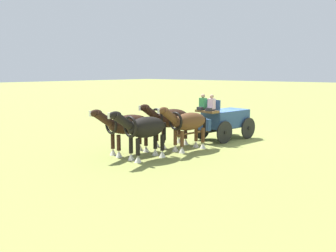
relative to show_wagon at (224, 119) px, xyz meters
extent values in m
plane|color=olive|center=(-0.18, 0.03, -1.14)|extent=(220.00, 220.00, 0.00)
cube|color=#2D4C7A|center=(-0.18, 0.03, 0.03)|extent=(2.78, 1.79, 0.95)
cube|color=brown|center=(1.35, -0.21, 0.55)|extent=(0.75, 1.34, 0.12)
cube|color=#2D4C7A|center=(1.75, -0.27, -0.10)|extent=(0.41, 1.15, 0.60)
cube|color=#2D4C7A|center=(1.05, -0.16, 0.88)|extent=(0.25, 1.26, 0.55)
cube|color=black|center=(-0.18, 0.03, -0.55)|extent=(2.85, 0.60, 0.16)
cylinder|color=black|center=(0.97, 0.66, -0.55)|extent=(1.19, 0.26, 1.19)
cylinder|color=black|center=(0.97, 0.66, -0.55)|extent=(0.23, 0.21, 0.20)
cylinder|color=black|center=(0.72, -0.93, -0.55)|extent=(1.19, 0.26, 1.19)
cylinder|color=black|center=(0.72, -0.93, -0.55)|extent=(0.23, 0.21, 0.20)
cylinder|color=black|center=(-1.08, 0.98, -0.55)|extent=(1.19, 0.26, 1.19)
cylinder|color=black|center=(-1.08, 0.98, -0.55)|extent=(0.23, 0.21, 0.20)
cylinder|color=black|center=(-1.33, -0.61, -0.55)|extent=(1.19, 0.26, 1.19)
cylinder|color=black|center=(-1.33, -0.61, -0.55)|extent=(0.23, 0.21, 0.20)
cylinder|color=brown|center=(2.39, -0.37, -0.50)|extent=(2.58, 0.50, 0.10)
cube|color=#2D2D33|center=(1.52, 0.08, 0.69)|extent=(0.44, 0.38, 0.16)
cube|color=silver|center=(1.40, 0.10, 0.96)|extent=(0.29, 0.39, 0.55)
sphere|color=tan|center=(1.40, 0.10, 1.35)|extent=(0.22, 0.22, 0.22)
cube|color=#2D2D33|center=(1.42, -0.53, 0.69)|extent=(0.44, 0.38, 0.16)
cube|color=#338C4C|center=(1.30, -0.52, 0.96)|extent=(0.29, 0.39, 0.55)
sphere|color=tan|center=(1.30, -0.52, 1.35)|extent=(0.22, 0.22, 0.22)
ellipsoid|color=brown|center=(3.38, 0.13, 0.26)|extent=(2.13, 1.15, 0.85)
cylinder|color=brown|center=(4.11, 0.26, -0.47)|extent=(0.18, 0.18, 0.73)
cone|color=silver|center=(4.11, 0.26, -0.99)|extent=(0.30, 0.30, 0.31)
cylinder|color=brown|center=(4.04, -0.21, -0.47)|extent=(0.18, 0.18, 0.73)
cone|color=silver|center=(4.04, -0.21, -0.99)|extent=(0.30, 0.30, 0.31)
cylinder|color=brown|center=(2.72, 0.47, -0.47)|extent=(0.18, 0.18, 0.73)
cone|color=silver|center=(2.72, 0.47, -0.99)|extent=(0.30, 0.30, 0.31)
cylinder|color=brown|center=(2.64, 0.01, -0.47)|extent=(0.18, 0.18, 0.73)
cone|color=silver|center=(2.64, 0.01, -0.99)|extent=(0.30, 0.30, 0.31)
cylinder|color=brown|center=(4.64, -0.06, 0.64)|extent=(0.99, 0.50, 0.81)
ellipsoid|color=brown|center=(5.00, -0.12, 0.90)|extent=(0.63, 0.35, 0.32)
cube|color=silver|center=(5.28, -0.16, 0.90)|extent=(0.07, 0.11, 0.24)
torus|color=black|center=(4.28, -0.01, 0.36)|extent=(0.25, 0.89, 0.88)
cylinder|color=black|center=(2.33, 0.30, -0.04)|extent=(0.14, 0.14, 0.80)
ellipsoid|color=#331E14|center=(3.18, -1.15, 0.28)|extent=(2.30, 1.26, 0.93)
cylinder|color=#331E14|center=(3.97, -1.02, -0.47)|extent=(0.18, 0.18, 0.72)
cone|color=silver|center=(3.97, -1.02, -0.99)|extent=(0.30, 0.30, 0.31)
cylinder|color=#331E14|center=(3.90, -1.52, -0.47)|extent=(0.18, 0.18, 0.72)
cone|color=silver|center=(3.90, -1.52, -0.99)|extent=(0.30, 0.30, 0.31)
cylinder|color=#331E14|center=(2.46, -0.78, -0.47)|extent=(0.18, 0.18, 0.72)
cone|color=silver|center=(2.46, -0.78, -0.99)|extent=(0.30, 0.30, 0.31)
cylinder|color=#331E14|center=(2.38, -1.29, -0.47)|extent=(0.18, 0.18, 0.72)
cone|color=silver|center=(2.38, -1.29, -0.99)|extent=(0.30, 0.30, 0.31)
cylinder|color=#331E14|center=(4.52, -1.36, 0.68)|extent=(0.99, 0.50, 0.81)
ellipsoid|color=#331E14|center=(4.88, -1.42, 0.94)|extent=(0.63, 0.35, 0.32)
cube|color=silver|center=(5.16, -1.46, 0.94)|extent=(0.07, 0.11, 0.24)
torus|color=black|center=(4.15, -1.30, 0.38)|extent=(0.27, 0.97, 0.96)
cylinder|color=black|center=(2.05, -0.98, -0.02)|extent=(0.14, 0.14, 0.80)
ellipsoid|color=black|center=(5.95, -0.27, 0.25)|extent=(2.04, 1.18, 0.90)
cylinder|color=black|center=(6.65, -0.12, -0.48)|extent=(0.18, 0.18, 0.71)
cone|color=silver|center=(6.65, -0.12, -0.99)|extent=(0.30, 0.30, 0.30)
cylinder|color=black|center=(6.57, -0.61, -0.48)|extent=(0.18, 0.18, 0.71)
cone|color=silver|center=(6.57, -0.61, -0.99)|extent=(0.30, 0.30, 0.30)
cylinder|color=black|center=(5.32, 0.08, -0.48)|extent=(0.18, 0.18, 0.71)
cone|color=silver|center=(5.32, 0.08, -0.99)|extent=(0.30, 0.30, 0.30)
cylinder|color=black|center=(5.25, -0.41, -0.48)|extent=(0.18, 0.18, 0.71)
cone|color=silver|center=(5.25, -0.41, -0.99)|extent=(0.30, 0.30, 0.30)
cylinder|color=black|center=(7.17, -0.46, 0.65)|extent=(0.99, 0.50, 0.81)
ellipsoid|color=black|center=(7.53, -0.51, 0.91)|extent=(0.63, 0.35, 0.32)
cube|color=silver|center=(7.81, -0.56, 0.91)|extent=(0.07, 0.11, 0.24)
torus|color=black|center=(6.80, -0.40, 0.35)|extent=(0.26, 0.94, 0.93)
cylinder|color=black|center=(4.95, -0.11, -0.05)|extent=(0.14, 0.14, 0.80)
ellipsoid|color=#331E14|center=(5.75, -1.55, 0.23)|extent=(2.29, 1.21, 0.89)
cylinder|color=#331E14|center=(6.54, -1.43, -0.50)|extent=(0.18, 0.18, 0.70)
cone|color=silver|center=(6.54, -1.43, -0.99)|extent=(0.30, 0.30, 0.30)
cylinder|color=#331E14|center=(6.46, -1.91, -0.50)|extent=(0.18, 0.18, 0.70)
cone|color=silver|center=(6.46, -1.91, -0.99)|extent=(0.30, 0.30, 0.30)
cylinder|color=#331E14|center=(5.03, -1.19, -0.50)|extent=(0.18, 0.18, 0.70)
cone|color=silver|center=(5.03, -1.19, -0.99)|extent=(0.30, 0.30, 0.30)
cylinder|color=#331E14|center=(4.96, -1.67, -0.50)|extent=(0.18, 0.18, 0.70)
cone|color=silver|center=(4.96, -1.67, -0.99)|extent=(0.30, 0.30, 0.30)
cylinder|color=#331E14|center=(7.08, -1.76, 0.62)|extent=(0.99, 0.50, 0.81)
ellipsoid|color=#331E14|center=(7.44, -1.81, 0.88)|extent=(0.63, 0.35, 0.32)
cube|color=silver|center=(7.72, -1.86, 0.88)|extent=(0.07, 0.11, 0.24)
torus|color=black|center=(6.72, -1.70, 0.33)|extent=(0.26, 0.93, 0.92)
cylinder|color=black|center=(4.62, -1.38, -0.07)|extent=(0.14, 0.14, 0.80)
camera|label=1|loc=(16.79, 10.00, 2.64)|focal=37.39mm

